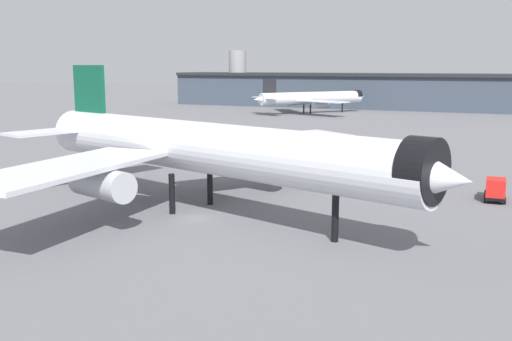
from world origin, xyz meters
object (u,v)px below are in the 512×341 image
(airliner_far_taxiway, at_px, (311,98))
(service_truck_front, at_px, (495,188))
(baggage_cart_trailing, at_px, (160,157))
(traffic_cone_near_nose, at_px, (29,176))
(airliner_near_gate, at_px, (205,149))

(airliner_far_taxiway, xyz_separation_m, service_truck_front, (55.86, -128.32, -3.93))
(service_truck_front, distance_m, baggage_cart_trailing, 57.10)
(service_truck_front, height_order, traffic_cone_near_nose, service_truck_front)
(airliner_far_taxiway, xyz_separation_m, traffic_cone_near_nose, (-11.31, -135.49, -5.12))
(airliner_far_taxiway, relative_size, service_truck_front, 6.86)
(airliner_near_gate, bearing_deg, airliner_far_taxiway, 120.88)
(airliner_near_gate, relative_size, traffic_cone_near_nose, 75.78)
(airliner_near_gate, xyz_separation_m, service_truck_front, (32.79, 17.76, -5.99))
(airliner_near_gate, height_order, baggage_cart_trailing, airliner_near_gate)
(service_truck_front, bearing_deg, baggage_cart_trailing, 78.90)
(airliner_far_taxiway, bearing_deg, airliner_near_gate, -126.93)
(baggage_cart_trailing, xyz_separation_m, traffic_cone_near_nose, (-11.64, -20.48, -0.58))
(airliner_near_gate, relative_size, service_truck_front, 10.81)
(airliner_far_taxiway, distance_m, service_truck_front, 140.01)
(airliner_near_gate, distance_m, traffic_cone_near_nose, 36.69)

